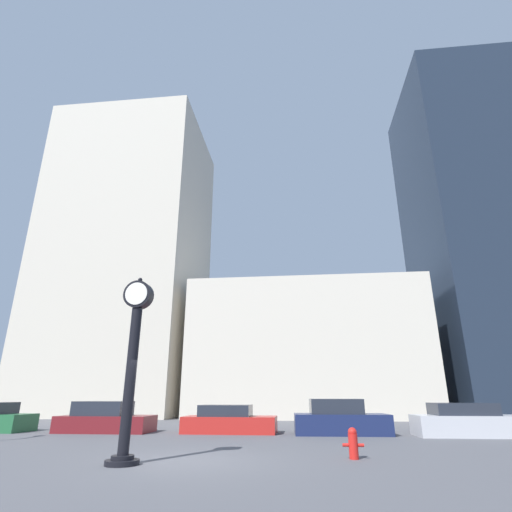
% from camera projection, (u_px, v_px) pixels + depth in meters
% --- Properties ---
extents(ground_plane, '(200.00, 200.00, 0.00)m').
position_uv_depth(ground_plane, '(182.00, 461.00, 10.33)').
color(ground_plane, '#515156').
extents(building_tall_tower, '(13.27, 12.00, 28.13)m').
position_uv_depth(building_tall_tower, '(129.00, 260.00, 38.88)').
color(building_tall_tower, beige).
rests_on(building_tall_tower, ground_plane).
extents(building_storefront_row, '(18.24, 12.00, 10.25)m').
position_uv_depth(building_storefront_row, '(307.00, 352.00, 34.16)').
color(building_storefront_row, beige).
rests_on(building_storefront_row, ground_plane).
extents(building_glass_modern, '(8.75, 12.00, 31.08)m').
position_uv_depth(building_glass_modern, '(470.00, 232.00, 36.02)').
color(building_glass_modern, '#1E2838').
rests_on(building_glass_modern, ground_plane).
extents(street_clock, '(0.84, 0.84, 4.78)m').
position_uv_depth(street_clock, '(132.00, 361.00, 10.59)').
color(street_clock, black).
rests_on(street_clock, ground_plane).
extents(car_maroon, '(4.30, 2.01, 1.36)m').
position_uv_depth(car_maroon, '(105.00, 419.00, 18.66)').
color(car_maroon, maroon).
rests_on(car_maroon, ground_plane).
extents(car_red, '(4.23, 1.83, 1.21)m').
position_uv_depth(car_red, '(229.00, 421.00, 18.27)').
color(car_red, red).
rests_on(car_red, ground_plane).
extents(car_navy, '(4.17, 2.13, 1.47)m').
position_uv_depth(car_navy, '(340.00, 419.00, 17.60)').
color(car_navy, '#19234C').
rests_on(car_navy, ground_plane).
extents(car_silver, '(4.55, 1.91, 1.32)m').
position_uv_depth(car_silver, '(469.00, 422.00, 16.71)').
color(car_silver, '#BCBCC1').
rests_on(car_silver, ground_plane).
extents(fire_hydrant_near, '(0.57, 0.25, 0.79)m').
position_uv_depth(fire_hydrant_near, '(353.00, 443.00, 10.79)').
color(fire_hydrant_near, red).
rests_on(fire_hydrant_near, ground_plane).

